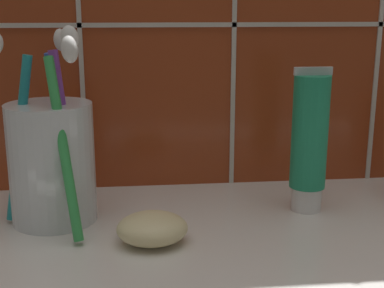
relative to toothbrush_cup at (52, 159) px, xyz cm
name	(u,v)px	position (x,y,z in cm)	size (l,w,h in cm)	color
sink_counter	(240,243)	(17.38, -5.02, -7.17)	(66.93, 29.56, 2.00)	silver
toothbrush_cup	(52,159)	(0.00, 0.00, 0.00)	(9.54, 13.37, 18.72)	silver
toothpaste_tube	(309,141)	(25.18, 0.05, 1.08)	(3.78, 3.60, 14.60)	white
soap_bar	(152,228)	(9.25, -6.41, -4.79)	(6.26, 5.39, 2.76)	beige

